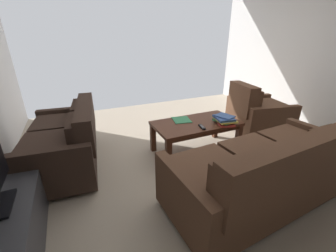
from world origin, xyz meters
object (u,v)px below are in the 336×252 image
object	(u,v)px
tv_stand	(5,229)
loose_magazine	(182,120)
sofa_main	(268,171)
coffee_table	(196,127)
armchair_side	(256,113)
book_stack	(224,120)
loveseat_near	(67,141)
tv_remote	(202,127)

from	to	relation	value
tv_stand	loose_magazine	bearing A→B (deg)	-155.51
sofa_main	coffee_table	bearing A→B (deg)	-85.47
armchair_side	sofa_main	bearing A→B (deg)	47.58
coffee_table	loose_magazine	distance (m)	0.23
book_stack	coffee_table	bearing A→B (deg)	-31.37
tv_stand	loveseat_near	bearing A→B (deg)	-112.81
armchair_side	tv_remote	world-z (taller)	armchair_side
coffee_table	loveseat_near	bearing A→B (deg)	-12.02
loveseat_near	armchair_side	bearing A→B (deg)	176.51
armchair_side	tv_remote	distance (m)	1.42
loveseat_near	tv_stand	bearing A→B (deg)	67.19
coffee_table	sofa_main	bearing A→B (deg)	94.53
sofa_main	loveseat_near	world-z (taller)	sofa_main
loveseat_near	armchair_side	xyz separation A→B (m)	(-3.01, 0.18, -0.00)
loveseat_near	book_stack	xyz separation A→B (m)	(-2.00, 0.56, 0.16)
sofa_main	coffee_table	size ratio (longest dim) A/B	1.68
tv_remote	loose_magazine	distance (m)	0.37
loveseat_near	tv_remote	world-z (taller)	loveseat_near
coffee_table	tv_remote	world-z (taller)	tv_remote
tv_stand	sofa_main	bearing A→B (deg)	169.10
loose_magazine	armchair_side	bearing A→B (deg)	-167.61
sofa_main	coffee_table	world-z (taller)	sofa_main
tv_remote	loose_magazine	world-z (taller)	tv_remote
tv_stand	armchair_side	size ratio (longest dim) A/B	1.15
loveseat_near	armchair_side	distance (m)	3.02
coffee_table	loose_magazine	bearing A→B (deg)	-46.39
armchair_side	tv_remote	bearing A→B (deg)	15.22
coffee_table	tv_stand	distance (m)	2.28
tv_remote	loose_magazine	xyz separation A→B (m)	(0.12, -0.36, -0.01)
loveseat_near	tv_stand	world-z (taller)	loveseat_near
sofa_main	book_stack	xyz separation A→B (m)	(-0.23, -0.98, 0.15)
book_stack	loose_magazine	bearing A→B (deg)	-36.86
tv_stand	tv_remote	xyz separation A→B (m)	(-2.11, -0.55, 0.26)
coffee_table	book_stack	size ratio (longest dim) A/B	3.52
coffee_table	tv_remote	bearing A→B (deg)	79.82
sofa_main	loveseat_near	size ratio (longest dim) A/B	1.34
book_stack	loose_magazine	size ratio (longest dim) A/B	1.28
tv_remote	sofa_main	bearing A→B (deg)	97.49
coffee_table	tv_remote	distance (m)	0.22
sofa_main	loveseat_near	distance (m)	2.35
tv_remote	tv_stand	bearing A→B (deg)	14.66
tv_stand	loose_magazine	distance (m)	2.21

